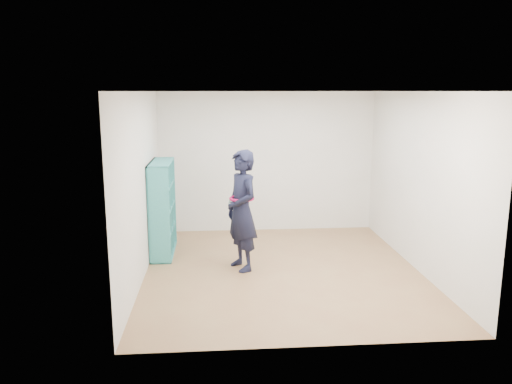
{
  "coord_description": "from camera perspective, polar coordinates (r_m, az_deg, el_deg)",
  "views": [
    {
      "loc": [
        -0.95,
        -6.94,
        2.6
      ],
      "look_at": [
        -0.37,
        0.3,
        1.13
      ],
      "focal_mm": 35.0,
      "sensor_mm": 36.0,
      "label": 1
    }
  ],
  "objects": [
    {
      "name": "bookshelf",
      "position": [
        8.18,
        -10.81,
        -1.98
      ],
      "size": [
        0.33,
        1.13,
        1.51
      ],
      "color": "teal",
      "rests_on": "floor"
    },
    {
      "name": "smartphone",
      "position": [
        7.28,
        -2.94,
        -1.21
      ],
      "size": [
        0.08,
        0.09,
        0.15
      ],
      "rotation": [
        0.41,
        0.0,
        0.68
      ],
      "color": "silver",
      "rests_on": "person"
    },
    {
      "name": "ceiling",
      "position": [
        7.0,
        3.25,
        11.42
      ],
      "size": [
        4.5,
        4.5,
        0.0
      ],
      "primitive_type": "plane",
      "color": "white",
      "rests_on": "wall_back"
    },
    {
      "name": "wall_front",
      "position": [
        4.96,
        6.62,
        -3.84
      ],
      "size": [
        4.0,
        0.02,
        2.6
      ],
      "primitive_type": "cube",
      "color": "silver",
      "rests_on": "floor"
    },
    {
      "name": "person",
      "position": [
        7.29,
        -1.63,
        -2.11
      ],
      "size": [
        0.66,
        0.77,
        1.78
      ],
      "rotation": [
        0.0,
        0.0,
        -1.14
      ],
      "color": "black",
      "rests_on": "floor"
    },
    {
      "name": "wall_right",
      "position": [
        7.65,
        18.15,
        1.08
      ],
      "size": [
        0.02,
        4.5,
        2.6
      ],
      "primitive_type": "cube",
      "color": "silver",
      "rests_on": "floor"
    },
    {
      "name": "floor",
      "position": [
        7.47,
        3.02,
        -8.95
      ],
      "size": [
        4.5,
        4.5,
        0.0
      ],
      "primitive_type": "plane",
      "color": "#895E3E",
      "rests_on": "ground"
    },
    {
      "name": "wall_back",
      "position": [
        9.33,
        1.28,
        3.41
      ],
      "size": [
        4.0,
        0.02,
        2.6
      ],
      "primitive_type": "cube",
      "color": "silver",
      "rests_on": "floor"
    },
    {
      "name": "wall_left",
      "position": [
        7.14,
        -12.99,
        0.64
      ],
      "size": [
        0.02,
        4.5,
        2.6
      ],
      "primitive_type": "cube",
      "color": "silver",
      "rests_on": "floor"
    }
  ]
}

